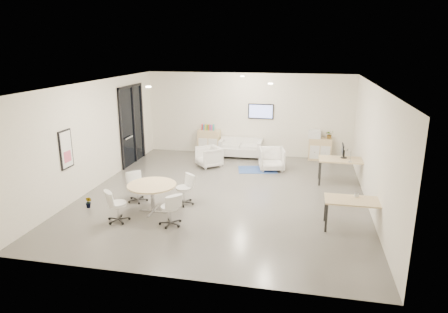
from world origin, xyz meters
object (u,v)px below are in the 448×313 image
at_px(sideboard_right, 320,149).
at_px(desk_rear, 344,162).
at_px(armchair_right, 272,158).
at_px(round_table, 152,187).
at_px(armchair_left, 209,156).
at_px(desk_front, 355,203).
at_px(loveseat, 241,148).
at_px(sideboard_left, 209,142).

distance_m(sideboard_right, desk_rear, 2.72).
distance_m(armchair_right, round_table, 5.09).
relative_size(armchair_left, armchair_right, 0.92).
height_order(armchair_left, desk_front, armchair_left).
distance_m(desk_front, round_table, 5.03).
xyz_separation_m(sideboard_right, armchair_left, (-3.91, -1.69, -0.03)).
bearing_deg(desk_front, round_table, -179.52).
distance_m(loveseat, round_table, 5.93).
relative_size(loveseat, armchair_right, 1.92).
relative_size(armchair_right, round_table, 0.68).
bearing_deg(sideboard_left, armchair_left, -76.64).
height_order(armchair_left, desk_rear, desk_rear).
xyz_separation_m(loveseat, desk_rear, (3.65, -2.44, 0.39)).
bearing_deg(armchair_right, desk_rear, -34.07).
relative_size(armchair_right, desk_rear, 0.55).
xyz_separation_m(desk_front, round_table, (-5.03, -0.05, 0.03)).
bearing_deg(armchair_left, round_table, -46.44).
bearing_deg(sideboard_left, desk_front, -49.76).
bearing_deg(desk_front, sideboard_left, 130.15).
bearing_deg(armchair_left, loveseat, 108.44).
bearing_deg(sideboard_right, armchair_right, -135.53).
xyz_separation_m(sideboard_right, loveseat, (-3.00, -0.18, -0.09)).
bearing_deg(armchair_left, sideboard_left, 152.99).
xyz_separation_m(desk_rear, round_table, (-5.02, -3.32, -0.03)).
relative_size(sideboard_left, desk_front, 0.69).
xyz_separation_m(armchair_left, armchair_right, (2.24, 0.05, 0.04)).
bearing_deg(desk_rear, sideboard_left, 151.10).
distance_m(armchair_left, armchair_right, 2.25).
distance_m(sideboard_left, sideboard_right, 4.31).
relative_size(sideboard_left, desk_rear, 0.62).
xyz_separation_m(sideboard_left, round_table, (-0.06, -5.93, 0.20)).
xyz_separation_m(desk_rear, desk_front, (0.01, -3.27, -0.06)).
bearing_deg(armchair_left, sideboard_right, 72.99).
height_order(desk_front, round_table, round_table).
bearing_deg(sideboard_right, desk_rear, -76.01).
distance_m(loveseat, desk_front, 6.79).
xyz_separation_m(sideboard_right, desk_rear, (0.65, -2.62, 0.30)).
relative_size(sideboard_left, loveseat, 0.59).
xyz_separation_m(sideboard_right, round_table, (-4.36, -5.95, 0.26)).
relative_size(armchair_right, desk_front, 0.62).
bearing_deg(loveseat, armchair_right, -48.61).
distance_m(sideboard_left, desk_front, 7.70).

